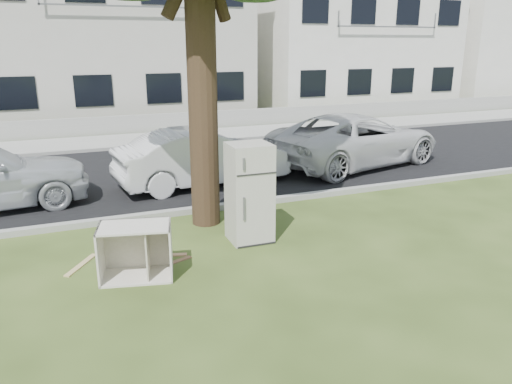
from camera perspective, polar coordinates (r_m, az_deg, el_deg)
name	(u,v)px	position (r m, az deg, el deg)	size (l,w,h in m)	color
ground	(261,254)	(8.36, 0.54, -7.07)	(120.00, 120.00, 0.00)	#304117
road	(176,171)	(13.80, -9.15, 2.35)	(120.00, 7.00, 0.01)	black
kerb_near	(216,210)	(10.51, -4.64, -2.07)	(120.00, 0.18, 0.12)	gray
kerb_far	(151,147)	(17.20, -11.91, 5.01)	(120.00, 0.18, 0.12)	gray
sidewalk	(143,140)	(18.60, -12.75, 5.83)	(120.00, 2.80, 0.01)	gray
low_wall	(135,124)	(20.10, -13.61, 7.56)	(120.00, 0.15, 0.70)	gray
townhouse_center	(113,35)	(24.74, -16.05, 16.86)	(11.22, 8.16, 7.44)	beige
townhouse_right	(340,42)	(28.76, 9.53, 16.54)	(10.20, 8.16, 6.84)	white
fridge	(249,193)	(8.66, -0.76, -0.09)	(0.72, 0.66, 1.74)	silver
cabinet	(136,251)	(7.63, -13.57, -6.62)	(1.05, 0.65, 0.82)	beige
plank_a	(164,266)	(8.05, -10.51, -8.27)	(1.02, 0.08, 0.02)	#895E42
plank_b	(158,255)	(8.42, -11.11, -7.13)	(0.93, 0.09, 0.02)	tan
plank_c	(81,265)	(8.40, -19.35, -7.86)	(0.84, 0.09, 0.02)	tan
car_center	(203,157)	(12.24, -6.13, 3.94)	(1.47, 4.20, 1.38)	silver
car_right	(356,139)	(14.53, 11.31, 5.91)	(2.45, 5.30, 1.47)	silver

